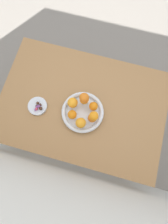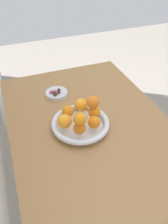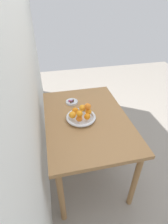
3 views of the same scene
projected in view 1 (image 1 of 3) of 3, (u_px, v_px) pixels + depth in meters
name	position (u px, v px, depth m)	size (l,w,h in m)	color
ground_plane	(83.00, 124.00, 1.87)	(6.00, 6.00, 0.00)	gray
wall_back	(43.00, 193.00, 0.55)	(4.00, 0.05, 2.50)	silver
dining_table	(83.00, 108.00, 1.24)	(1.10, 0.76, 0.74)	#9E7042
fruit_bowl	(83.00, 112.00, 1.12)	(0.27, 0.27, 0.04)	silver
candy_dish	(38.00, 106.00, 1.14)	(0.12, 0.12, 0.02)	silver
orange_0	(92.00, 118.00, 1.06)	(0.06, 0.06, 0.06)	orange
orange_1	(93.00, 106.00, 1.08)	(0.06, 0.06, 0.06)	orange
orange_2	(84.00, 99.00, 1.09)	(0.06, 0.06, 0.06)	orange
orange_3	(73.00, 103.00, 1.08)	(0.06, 0.06, 0.06)	orange
orange_4	(72.00, 115.00, 1.07)	(0.06, 0.06, 0.06)	orange
orange_5	(81.00, 123.00, 1.05)	(0.06, 0.06, 0.06)	orange
orange_6	(94.00, 116.00, 1.01)	(0.06, 0.06, 0.06)	orange
orange_7	(84.00, 98.00, 1.03)	(0.06, 0.06, 0.06)	orange
candy_ball_0	(39.00, 106.00, 1.12)	(0.02, 0.02, 0.02)	#8C4C99
candy_ball_1	(37.00, 107.00, 1.12)	(0.02, 0.02, 0.02)	#8C4C99
candy_ball_2	(36.00, 106.00, 1.12)	(0.01, 0.01, 0.01)	#472819
candy_ball_3	(41.00, 109.00, 1.11)	(0.02, 0.02, 0.02)	#472819
candy_ball_4	(41.00, 105.00, 1.12)	(0.01, 0.01, 0.01)	#472819
candy_ball_5	(36.00, 109.00, 1.11)	(0.02, 0.02, 0.02)	#C6384C
candy_ball_6	(35.00, 110.00, 1.11)	(0.02, 0.02, 0.02)	#8C4C99
candy_ball_7	(38.00, 103.00, 1.12)	(0.02, 0.02, 0.02)	#472819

